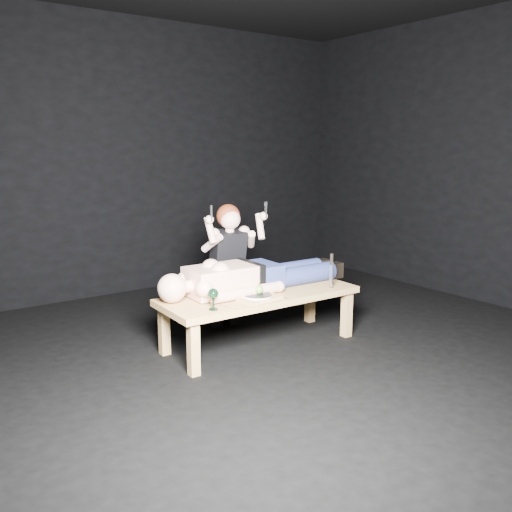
# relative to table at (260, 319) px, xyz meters

# --- Properties ---
(ground) EXTENTS (5.00, 5.00, 0.00)m
(ground) POSITION_rel_table_xyz_m (0.20, -0.22, -0.23)
(ground) COLOR black
(ground) RESTS_ON ground
(back_wall) EXTENTS (5.00, 0.00, 5.00)m
(back_wall) POSITION_rel_table_xyz_m (0.20, 2.28, 1.27)
(back_wall) COLOR black
(back_wall) RESTS_ON ground
(table) EXTENTS (1.68, 0.68, 0.45)m
(table) POSITION_rel_table_xyz_m (0.00, 0.00, 0.00)
(table) COLOR tan
(table) RESTS_ON ground
(lying_man) EXTENTS (1.83, 0.61, 0.29)m
(lying_man) POSITION_rel_table_xyz_m (0.06, 0.12, 0.37)
(lying_man) COLOR #E2AE93
(lying_man) RESTS_ON table
(kneeling_woman) EXTENTS (0.71, 0.78, 1.17)m
(kneeling_woman) POSITION_rel_table_xyz_m (0.03, 0.57, 0.36)
(kneeling_woman) COLOR black
(kneeling_woman) RESTS_ON ground
(serving_tray) EXTENTS (0.35, 0.27, 0.02)m
(serving_tray) POSITION_rel_table_xyz_m (-0.13, -0.14, 0.24)
(serving_tray) COLOR tan
(serving_tray) RESTS_ON table
(plate) EXTENTS (0.24, 0.24, 0.02)m
(plate) POSITION_rel_table_xyz_m (-0.13, -0.14, 0.25)
(plate) COLOR white
(plate) RESTS_ON serving_tray
(apple) EXTENTS (0.07, 0.07, 0.07)m
(apple) POSITION_rel_table_xyz_m (-0.10, -0.13, 0.30)
(apple) COLOR #69A72C
(apple) RESTS_ON plate
(goblet) EXTENTS (0.08, 0.08, 0.16)m
(goblet) POSITION_rel_table_xyz_m (-0.56, -0.19, 0.31)
(goblet) COLOR black
(goblet) RESTS_ON table
(fork_flat) EXTENTS (0.07, 0.17, 0.01)m
(fork_flat) POSITION_rel_table_xyz_m (-0.43, -0.20, 0.23)
(fork_flat) COLOR #B2B2B7
(fork_flat) RESTS_ON table
(knife_flat) EXTENTS (0.02, 0.18, 0.01)m
(knife_flat) POSITION_rel_table_xyz_m (0.06, -0.20, 0.23)
(knife_flat) COLOR #B2B2B7
(knife_flat) RESTS_ON table
(spoon_flat) EXTENTS (0.08, 0.17, 0.01)m
(spoon_flat) POSITION_rel_table_xyz_m (-0.00, -0.12, 0.23)
(spoon_flat) COLOR #B2B2B7
(spoon_flat) RESTS_ON table
(carving_knife) EXTENTS (0.04, 0.04, 0.30)m
(carving_knife) POSITION_rel_table_xyz_m (0.58, -0.23, 0.37)
(carving_knife) COLOR #B2B2B7
(carving_knife) RESTS_ON table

